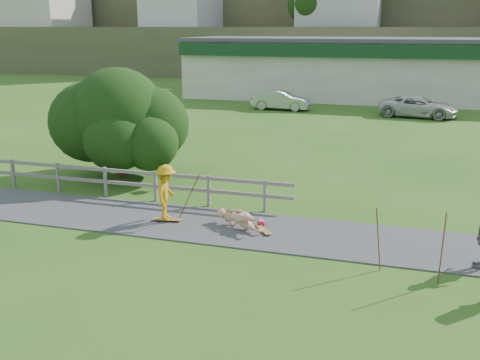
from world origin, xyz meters
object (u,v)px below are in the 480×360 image
Objects in this scene: bbq at (165,179)px; skater_fallen at (239,219)px; skater_rider at (166,196)px; car_silver at (281,100)px; tree at (119,132)px; car_white at (418,107)px.

skater_fallen is at bearing -21.17° from bbq.
car_silver is at bearing -5.64° from skater_rider.
skater_rider is 0.29× the size of tree.
car_white reaches higher than bbq.
tree reaches higher than skater_rider.
tree is at bearing 83.66° from skater_fallen.
car_silver is 0.69× the size of tree.
skater_fallen is 0.28× the size of tree.
skater_fallen is 0.41× the size of car_silver.
skater_fallen is 5.09m from bbq.
tree reaches higher than car_silver.
skater_fallen is 2.14× the size of bbq.
skater_rider reaches higher than car_silver.
tree is 3.18m from bbq.
bbq is (-1.55, 3.33, -0.48)m from skater_rider.
tree is (-2.43, -19.98, 1.15)m from car_silver.
car_silver reaches higher than skater_fallen.
skater_rider is 2.44m from skater_fallen.
bbq is at bearing -26.10° from tree.
skater_rider is 6.22m from tree.
skater_fallen is 24.51m from car_white.
skater_rider reaches higher than car_white.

